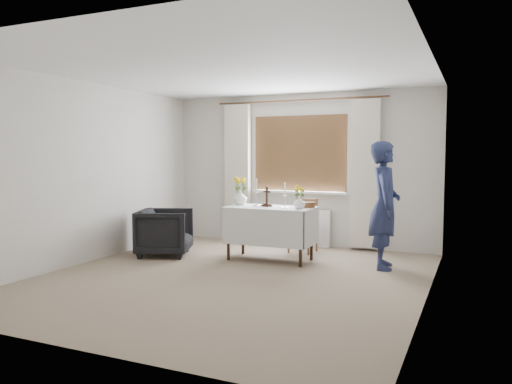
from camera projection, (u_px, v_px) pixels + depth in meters
ground at (232, 278)px, 6.08m from camera, size 5.00×5.00×0.00m
altar_table at (270, 234)px, 7.06m from camera, size 1.24×0.64×0.76m
wooden_chair at (303, 226)px, 7.64m from camera, size 0.41×0.41×0.82m
armchair at (165, 232)px, 7.41m from camera, size 0.99×0.98×0.70m
person at (384, 205)px, 6.53m from camera, size 0.52×0.68×1.68m
radiator at (298, 227)px, 8.26m from camera, size 1.10×0.10×0.60m
wooden_cross at (267, 197)px, 7.07m from camera, size 0.16×0.14×0.29m
candlestick_left at (256, 192)px, 7.10m from camera, size 0.13×0.13×0.40m
candlestick_right at (285, 195)px, 6.90m from camera, size 0.11×0.11×0.35m
flower_vase_left at (240, 198)px, 7.31m from camera, size 0.24×0.24×0.21m
flower_vase_right at (299, 203)px, 6.80m from camera, size 0.17×0.17×0.17m
wicker_basket at (308, 205)px, 6.97m from camera, size 0.25×0.25×0.08m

